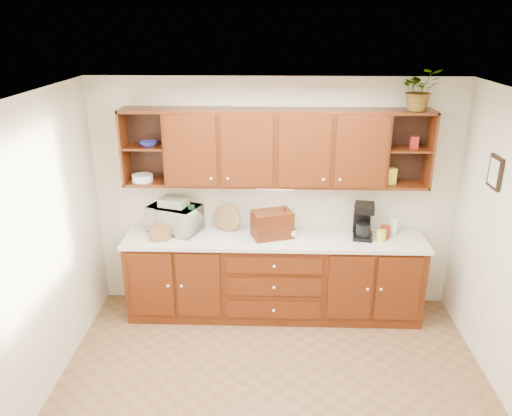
# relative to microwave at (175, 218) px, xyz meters

# --- Properties ---
(floor) EXTENTS (4.00, 4.00, 0.00)m
(floor) POSITION_rel_microwave_xyz_m (1.10, -1.57, -1.09)
(floor) COLOR brown
(floor) RESTS_ON ground
(ceiling) EXTENTS (4.00, 4.00, 0.00)m
(ceiling) POSITION_rel_microwave_xyz_m (1.10, -1.57, 1.51)
(ceiling) COLOR white
(ceiling) RESTS_ON back_wall
(back_wall) EXTENTS (4.00, 0.00, 4.00)m
(back_wall) POSITION_rel_microwave_xyz_m (1.10, 0.18, 0.21)
(back_wall) COLOR beige
(back_wall) RESTS_ON floor
(left_wall) EXTENTS (0.00, 3.50, 3.50)m
(left_wall) POSITION_rel_microwave_xyz_m (-0.90, -1.57, 0.21)
(left_wall) COLOR beige
(left_wall) RESTS_ON floor
(base_cabinets) EXTENTS (3.20, 0.60, 0.90)m
(base_cabinets) POSITION_rel_microwave_xyz_m (1.10, -0.12, -0.64)
(base_cabinets) COLOR #3C1706
(base_cabinets) RESTS_ON floor
(countertop) EXTENTS (3.24, 0.64, 0.04)m
(countertop) POSITION_rel_microwave_xyz_m (1.10, -0.13, -0.17)
(countertop) COLOR silver
(countertop) RESTS_ON base_cabinets
(upper_cabinets) EXTENTS (3.20, 0.33, 0.80)m
(upper_cabinets) POSITION_rel_microwave_xyz_m (1.11, 0.01, 0.80)
(upper_cabinets) COLOR #3C1706
(upper_cabinets) RESTS_ON back_wall
(undercabinet_light) EXTENTS (0.40, 0.05, 0.02)m
(undercabinet_light) POSITION_rel_microwave_xyz_m (1.10, -0.04, 0.38)
(undercabinet_light) COLOR white
(undercabinet_light) RESTS_ON upper_cabinets
(framed_picture) EXTENTS (0.03, 0.24, 0.30)m
(framed_picture) POSITION_rel_microwave_xyz_m (3.08, -0.67, 0.76)
(framed_picture) COLOR black
(framed_picture) RESTS_ON right_wall
(wicker_basket) EXTENTS (0.23, 0.23, 0.13)m
(wicker_basket) POSITION_rel_microwave_xyz_m (-0.12, -0.22, -0.08)
(wicker_basket) COLOR olive
(wicker_basket) RESTS_ON countertop
(microwave) EXTENTS (0.63, 0.54, 0.30)m
(microwave) POSITION_rel_microwave_xyz_m (0.00, 0.00, 0.00)
(microwave) COLOR silver
(microwave) RESTS_ON countertop
(towel_stack) EXTENTS (0.34, 0.29, 0.09)m
(towel_stack) POSITION_rel_microwave_xyz_m (0.00, 0.00, 0.19)
(towel_stack) COLOR #CBBA5F
(towel_stack) RESTS_ON microwave
(wine_bottle) EXTENTS (0.09, 0.09, 0.33)m
(wine_bottle) POSITION_rel_microwave_xyz_m (0.20, -0.08, 0.02)
(wine_bottle) COLOR black
(wine_bottle) RESTS_ON countertop
(woven_tray) EXTENTS (0.32, 0.17, 0.30)m
(woven_tray) POSITION_rel_microwave_xyz_m (0.58, 0.04, -0.14)
(woven_tray) COLOR olive
(woven_tray) RESTS_ON countertop
(bread_box) EXTENTS (0.48, 0.38, 0.29)m
(bread_box) POSITION_rel_microwave_xyz_m (1.07, -0.12, -0.00)
(bread_box) COLOR #3C1706
(bread_box) RESTS_ON countertop
(mug_tree) EXTENTS (0.30, 0.29, 0.33)m
(mug_tree) POSITION_rel_microwave_xyz_m (1.20, -0.11, -0.10)
(mug_tree) COLOR #3C1706
(mug_tree) RESTS_ON countertop
(canister_red) EXTENTS (0.11, 0.11, 0.14)m
(canister_red) POSITION_rel_microwave_xyz_m (2.28, -0.11, -0.08)
(canister_red) COLOR maroon
(canister_red) RESTS_ON countertop
(canister_white) EXTENTS (0.10, 0.10, 0.19)m
(canister_white) POSITION_rel_microwave_xyz_m (2.40, -0.02, -0.05)
(canister_white) COLOR white
(canister_white) RESTS_ON countertop
(canister_yellow) EXTENTS (0.12, 0.12, 0.12)m
(canister_yellow) POSITION_rel_microwave_xyz_m (2.23, -0.20, -0.09)
(canister_yellow) COLOR yellow
(canister_yellow) RESTS_ON countertop
(coffee_maker) EXTENTS (0.24, 0.29, 0.38)m
(coffee_maker) POSITION_rel_microwave_xyz_m (2.05, -0.09, 0.03)
(coffee_maker) COLOR black
(coffee_maker) RESTS_ON countertop
(bowl_stack) EXTENTS (0.24, 0.24, 0.05)m
(bowl_stack) POSITION_rel_microwave_xyz_m (-0.23, -0.00, 0.83)
(bowl_stack) COLOR #292A97
(bowl_stack) RESTS_ON upper_cabinets
(plate_stack) EXTENTS (0.24, 0.24, 0.07)m
(plate_stack) POSITION_rel_microwave_xyz_m (-0.32, -0.01, 0.47)
(plate_stack) COLOR white
(plate_stack) RESTS_ON upper_cabinets
(pantry_box_yellow) EXTENTS (0.11, 0.10, 0.17)m
(pantry_box_yellow) POSITION_rel_microwave_xyz_m (2.31, -0.01, 0.52)
(pantry_box_yellow) COLOR yellow
(pantry_box_yellow) RESTS_ON upper_cabinets
(pantry_box_red) EXTENTS (0.09, 0.08, 0.13)m
(pantry_box_red) POSITION_rel_microwave_xyz_m (2.52, 0.00, 0.87)
(pantry_box_red) COLOR maroon
(pantry_box_red) RESTS_ON upper_cabinets
(potted_plant) EXTENTS (0.40, 0.36, 0.41)m
(potted_plant) POSITION_rel_microwave_xyz_m (2.51, -0.03, 1.41)
(potted_plant) COLOR #999999
(potted_plant) RESTS_ON upper_cabinets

